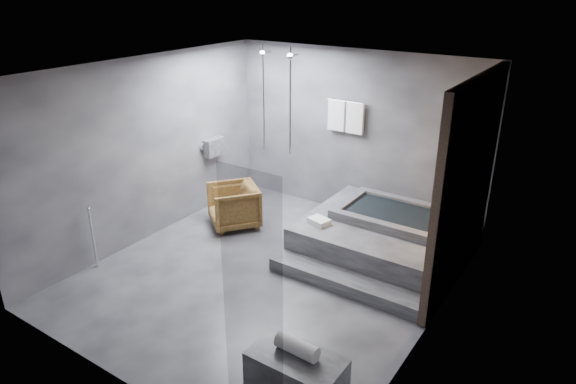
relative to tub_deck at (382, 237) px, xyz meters
The scene contains 7 objects.
room 2.02m from the tub_deck, 118.47° to the right, with size 5.00×5.04×2.82m.
tub_deck is the anchor object (origin of this frame).
tub_step 1.19m from the tub_deck, 90.00° to the right, with size 2.20×0.36×0.18m, color #333336.
concrete_bench 3.10m from the tub_deck, 81.40° to the right, with size 0.94×0.52×0.42m, color #303032.
driftwood_chair 2.47m from the tub_deck, 167.64° to the right, with size 0.75×0.78×0.71m, color #472D11.
rolled_towel 3.07m from the tub_deck, 81.67° to the right, with size 0.16×0.16×0.45m, color white.
deck_towel 1.00m from the tub_deck, 143.49° to the right, with size 0.30×0.22×0.08m, color white.
Camera 1 is at (3.66, -4.96, 3.82)m, focal length 32.00 mm.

